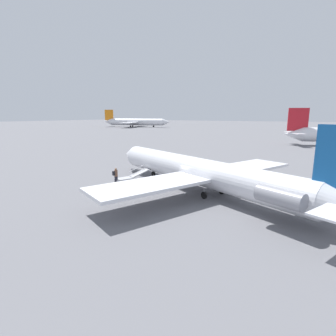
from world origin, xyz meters
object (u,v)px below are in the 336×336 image
at_px(airplane_far_right, 135,122).
at_px(boarding_stairs, 127,179).
at_px(airplane_main, 203,172).
at_px(passenger, 116,175).

distance_m(airplane_far_right, boarding_stairs, 134.80).
xyz_separation_m(airplane_main, airplane_far_right, (91.26, -105.92, 1.12)).
relative_size(airplane_main, passenger, 15.97).
distance_m(airplane_main, boarding_stairs, 8.82).
bearing_deg(airplane_far_right, boarding_stairs, -70.01).
bearing_deg(airplane_main, passenger, 33.78).
distance_m(airplane_far_right, passenger, 135.53).
relative_size(airplane_far_right, passenger, 23.91).
bearing_deg(boarding_stairs, airplane_main, -63.95).
height_order(airplane_main, airplane_far_right, airplane_far_right).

